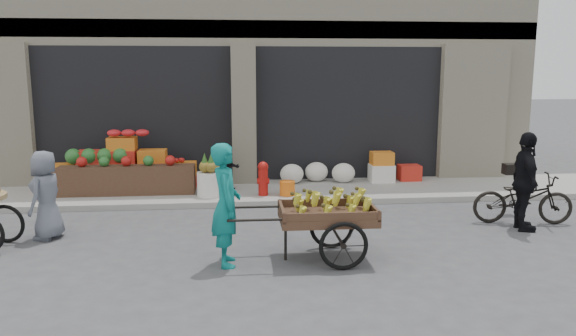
{
  "coord_description": "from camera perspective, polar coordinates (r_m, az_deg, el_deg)",
  "views": [
    {
      "loc": [
        -0.29,
        -7.84,
        2.73
      ],
      "look_at": [
        0.63,
        1.24,
        1.1
      ],
      "focal_mm": 35.0,
      "sensor_mm": 36.0,
      "label": 1
    }
  ],
  "objects": [
    {
      "name": "sidewalk",
      "position": [
        12.24,
        -4.32,
        -2.51
      ],
      "size": [
        18.0,
        2.2,
        0.12
      ],
      "primitive_type": "cube",
      "color": "gray",
      "rests_on": "ground"
    },
    {
      "name": "orange_bucket",
      "position": [
        11.66,
        -0.07,
        -2.06
      ],
      "size": [
        0.32,
        0.32,
        0.3
      ],
      "primitive_type": "cylinder",
      "color": "orange",
      "rests_on": "sidewalk"
    },
    {
      "name": "cyclist",
      "position": [
        10.26,
        22.96,
        -1.29
      ],
      "size": [
        0.58,
        1.04,
        1.68
      ],
      "primitive_type": "imported",
      "rotation": [
        0.0,
        0.0,
        1.39
      ],
      "color": "black",
      "rests_on": "ground"
    },
    {
      "name": "bicycle",
      "position": [
        10.78,
        22.74,
        -2.89
      ],
      "size": [
        1.79,
        0.9,
        0.9
      ],
      "primitive_type": "imported",
      "rotation": [
        0.0,
        0.0,
        1.39
      ],
      "color": "black",
      "rests_on": "ground"
    },
    {
      "name": "fruit_display",
      "position": [
        12.59,
        -15.76,
        0.32
      ],
      "size": [
        3.1,
        1.12,
        1.24
      ],
      "color": "red",
      "rests_on": "sidewalk"
    },
    {
      "name": "banana_cart",
      "position": [
        8.05,
        3.65,
        -4.46
      ],
      "size": [
        2.33,
        1.04,
        0.97
      ],
      "rotation": [
        0.0,
        0.0,
        -0.01
      ],
      "color": "#523524",
      "rests_on": "ground"
    },
    {
      "name": "pineapple_bin",
      "position": [
        11.69,
        -7.95,
        -1.62
      ],
      "size": [
        0.52,
        0.52,
        0.5
      ],
      "primitive_type": "cylinder",
      "color": "silver",
      "rests_on": "sidewalk"
    },
    {
      "name": "vendor_grey",
      "position": [
        9.81,
        -23.38,
        -2.54
      ],
      "size": [
        0.63,
        0.8,
        1.44
      ],
      "primitive_type": "imported",
      "rotation": [
        0.0,
        0.0,
        -1.84
      ],
      "color": "slate",
      "rests_on": "ground"
    },
    {
      "name": "building",
      "position": [
        15.89,
        -4.88,
        12.39
      ],
      "size": [
        14.0,
        6.45,
        7.0
      ],
      "color": "beige",
      "rests_on": "ground"
    },
    {
      "name": "fire_hydrant",
      "position": [
        11.63,
        -2.55,
        -0.93
      ],
      "size": [
        0.22,
        0.22,
        0.71
      ],
      "color": "#A5140F",
      "rests_on": "sidewalk"
    },
    {
      "name": "seated_person",
      "position": [
        12.23,
        -6.0,
        -0.04
      ],
      "size": [
        0.51,
        0.43,
        0.93
      ],
      "primitive_type": "imported",
      "rotation": [
        0.0,
        0.0,
        0.17
      ],
      "color": "black",
      "rests_on": "sidewalk"
    },
    {
      "name": "ground",
      "position": [
        8.31,
        -3.52,
        -9.07
      ],
      "size": [
        80.0,
        80.0,
        0.0
      ],
      "primitive_type": "plane",
      "color": "#424244",
      "rests_on": "ground"
    },
    {
      "name": "vendor_woman",
      "position": [
        7.83,
        -6.32,
        -3.73
      ],
      "size": [
        0.46,
        0.66,
        1.73
      ],
      "primitive_type": "imported",
      "rotation": [
        0.0,
        0.0,
        1.65
      ],
      "color": "#0F736F",
      "rests_on": "ground"
    },
    {
      "name": "right_bay_goods",
      "position": [
        13.08,
        7.11,
        -0.19
      ],
      "size": [
        3.35,
        0.6,
        0.7
      ],
      "color": "silver",
      "rests_on": "sidewalk"
    }
  ]
}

